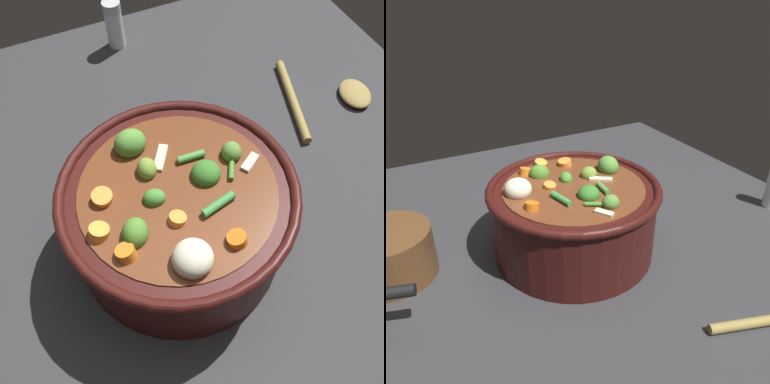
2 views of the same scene
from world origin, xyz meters
The scene contains 4 objects.
ground_plane centered at (0.00, 0.00, 0.00)m, with size 1.10×1.10×0.00m, color #2D2D30.
cooking_pot centered at (0.00, 0.00, 0.07)m, with size 0.31×0.31×0.16m.
wooden_spoon centered at (0.15, -0.37, 0.01)m, with size 0.19×0.19×0.02m.
salt_shaker centered at (0.46, -0.06, 0.05)m, with size 0.04×0.04×0.10m.
Camera 1 is at (-0.28, 0.11, 0.58)m, focal length 41.08 mm.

